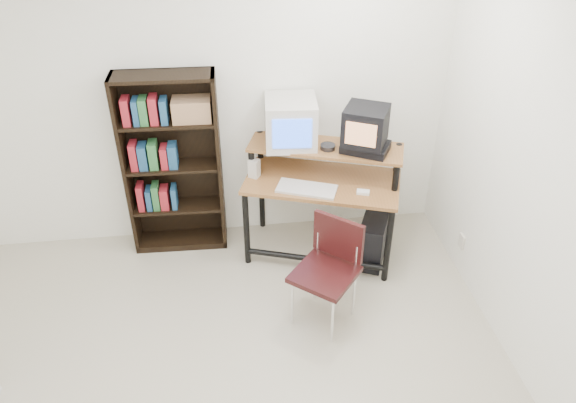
{
  "coord_description": "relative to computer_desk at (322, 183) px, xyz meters",
  "views": [
    {
      "loc": [
        0.1,
        -2.29,
        3.13
      ],
      "look_at": [
        0.54,
        1.1,
        0.85
      ],
      "focal_mm": 35.0,
      "sensor_mm": 36.0,
      "label": 1
    }
  ],
  "objects": [
    {
      "name": "back_wall",
      "position": [
        -0.89,
        0.43,
        0.61
      ],
      "size": [
        4.0,
        0.01,
        2.6
      ],
      "primitive_type": "cube",
      "color": "white",
      "rests_on": "floor"
    },
    {
      "name": "right_wall",
      "position": [
        1.11,
        -1.57,
        0.61
      ],
      "size": [
        0.01,
        4.0,
        2.6
      ],
      "primitive_type": "cube",
      "color": "white",
      "rests_on": "floor"
    },
    {
      "name": "computer_desk",
      "position": [
        0.0,
        0.0,
        0.0
      ],
      "size": [
        1.38,
        0.99,
        0.98
      ],
      "rotation": [
        0.0,
        0.0,
        -0.33
      ],
      "color": "#986131",
      "rests_on": "floor"
    },
    {
      "name": "crt_monitor",
      "position": [
        -0.24,
        0.2,
        0.47
      ],
      "size": [
        0.44,
        0.44,
        0.39
      ],
      "rotation": [
        0.0,
        0.0,
        -0.08
      ],
      "color": "beige",
      "rests_on": "computer_desk"
    },
    {
      "name": "vcr",
      "position": [
        0.33,
        -0.02,
        0.32
      ],
      "size": [
        0.44,
        0.4,
        0.08
      ],
      "primitive_type": "cube",
      "rotation": [
        0.0,
        0.0,
        -0.51
      ],
      "color": "black",
      "rests_on": "computer_desk"
    },
    {
      "name": "crt_tv",
      "position": [
        0.32,
        -0.02,
        0.51
      ],
      "size": [
        0.43,
        0.42,
        0.3
      ],
      "rotation": [
        0.0,
        0.0,
        -0.47
      ],
      "color": "black",
      "rests_on": "vcr"
    },
    {
      "name": "cd_spindle",
      "position": [
        0.04,
        0.05,
        0.3
      ],
      "size": [
        0.16,
        0.16,
        0.05
      ],
      "primitive_type": "cylinder",
      "rotation": [
        0.0,
        0.0,
        -0.48
      ],
      "color": "#26262B",
      "rests_on": "computer_desk"
    },
    {
      "name": "keyboard",
      "position": [
        -0.16,
        -0.15,
        0.04
      ],
      "size": [
        0.51,
        0.37,
        0.03
      ],
      "primitive_type": "cube",
      "rotation": [
        0.0,
        0.0,
        -0.38
      ],
      "color": "beige",
      "rests_on": "computer_desk"
    },
    {
      "name": "mousepad",
      "position": [
        0.28,
        -0.25,
        0.03
      ],
      "size": [
        0.28,
        0.27,
        0.01
      ],
      "primitive_type": "cube",
      "rotation": [
        0.0,
        0.0,
        -0.57
      ],
      "color": "black",
      "rests_on": "computer_desk"
    },
    {
      "name": "mouse",
      "position": [
        0.27,
        -0.26,
        0.05
      ],
      "size": [
        0.11,
        0.09,
        0.03
      ],
      "primitive_type": "cube",
      "rotation": [
        0.0,
        0.0,
        -0.3
      ],
      "color": "white",
      "rests_on": "mousepad"
    },
    {
      "name": "desk_speaker",
      "position": [
        -0.55,
        0.11,
        0.11
      ],
      "size": [
        0.11,
        0.11,
        0.17
      ],
      "primitive_type": "cube",
      "rotation": [
        0.0,
        0.0,
        -0.58
      ],
      "color": "beige",
      "rests_on": "computer_desk"
    },
    {
      "name": "pc_tower",
      "position": [
        0.43,
        -0.17,
        -0.48
      ],
      "size": [
        0.37,
        0.49,
        0.42
      ],
      "primitive_type": "cube",
      "rotation": [
        0.0,
        0.0,
        -0.42
      ],
      "color": "black",
      "rests_on": "floor"
    },
    {
      "name": "school_chair",
      "position": [
        -0.09,
        -0.79,
        -0.18
      ],
      "size": [
        0.58,
        0.58,
        0.83
      ],
      "rotation": [
        0.0,
        0.0,
        -0.7
      ],
      "color": "black",
      "rests_on": "floor"
    },
    {
      "name": "bookshelf",
      "position": [
        -1.21,
        0.29,
        0.13
      ],
      "size": [
        0.8,
        0.29,
        1.59
      ],
      "rotation": [
        0.0,
        0.0,
        -0.03
      ],
      "color": "black",
      "rests_on": "floor"
    },
    {
      "name": "wall_outlet",
      "position": [
        1.1,
        -0.42,
        -0.39
      ],
      "size": [
        0.02,
        0.08,
        0.12
      ],
      "primitive_type": "cube",
      "color": "beige",
      "rests_on": "right_wall"
    }
  ]
}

